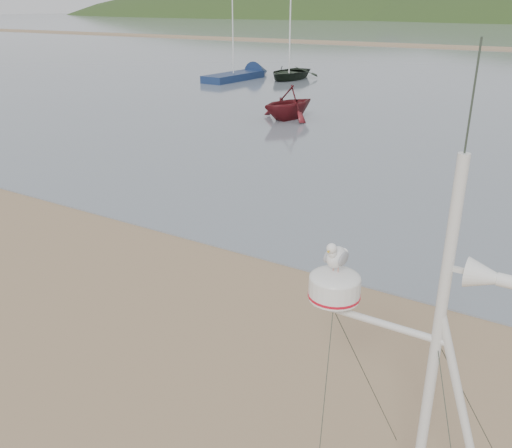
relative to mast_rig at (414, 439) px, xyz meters
The scene contains 5 objects.
ground 5.16m from the mast_rig, behind, with size 560.00×560.00×0.00m, color #876B4E.
mast_rig is the anchor object (origin of this frame).
boat_dark 36.75m from the mast_rig, 120.57° to the left, with size 3.26×0.95×4.57m, color black.
boat_red 21.79m from the mast_rig, 121.97° to the left, with size 2.63×1.61×3.05m, color maroon.
sailboat_blue_near 37.87m from the mast_rig, 125.11° to the left, with size 2.08×7.22×7.09m.
Camera 1 is at (5.82, -5.09, 5.16)m, focal length 38.00 mm.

